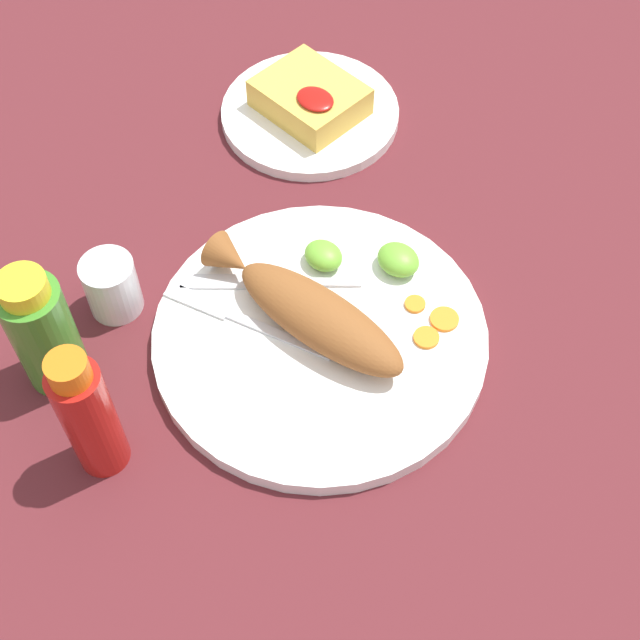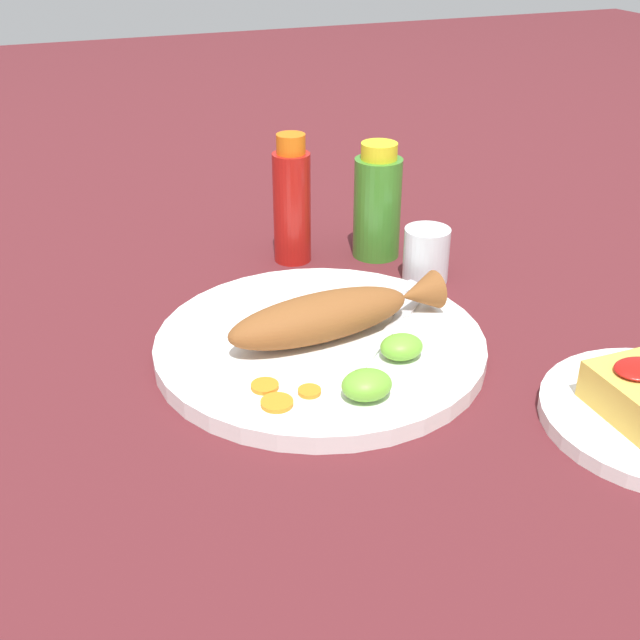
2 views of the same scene
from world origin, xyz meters
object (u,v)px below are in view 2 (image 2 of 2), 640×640
Objects in this scene: salt_cup at (426,258)px; main_plate at (320,345)px; hot_sauce_bottle_green at (377,204)px; fork_near at (365,304)px; fork_far at (397,320)px; fried_fish at (332,314)px; hot_sauce_bottle_red at (292,203)px.

main_plate is at bearing 32.66° from salt_cup.
hot_sauce_bottle_green reaches higher than salt_cup.
fork_near is 1.27× the size of fork_far.
fried_fish is at bearing 54.96° from hot_sauce_bottle_green.
fork_near is at bearing 95.96° from hot_sauce_bottle_red.
hot_sauce_bottle_green is 0.10m from salt_cup.
main_plate is at bearing -165.08° from fork_near.
hot_sauce_bottle_green is 2.24× the size of salt_cup.
salt_cup reaches higher than main_plate.
fork_far is 0.97× the size of hot_sauce_bottle_green.
salt_cup is (-0.11, -0.07, 0.01)m from fork_near.
fried_fish is at bearing -174.05° from main_plate.
hot_sauce_bottle_green reaches higher than main_plate.
hot_sauce_bottle_green is at bearing -127.37° from main_plate.
hot_sauce_bottle_red is at bearing -41.41° from salt_cup.
fork_near is 1.23× the size of hot_sauce_bottle_green.
fried_fish is 1.33× the size of fork_near.
salt_cup is (-0.17, -0.11, -0.01)m from fried_fish.
main_plate is 0.03m from fried_fish.
fried_fish is 0.23m from hot_sauce_bottle_red.
fork_far is at bearing 98.87° from hot_sauce_bottle_red.
fork_near is 2.76× the size of salt_cup.
fork_far is (-0.02, 0.05, 0.00)m from fork_near.
salt_cup is (-0.09, -0.11, 0.01)m from fork_far.
fried_fish is at bearing 136.07° from fork_far.
fork_far is (-0.09, -0.00, 0.01)m from main_plate.
fried_fish and salt_cup have the same top height.
fork_far reaches higher than main_plate.
fried_fish reaches higher than fork_far.
fried_fish is 0.20m from salt_cup.
main_plate is 1.39× the size of fried_fish.
fried_fish is at bearing 34.43° from salt_cup.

